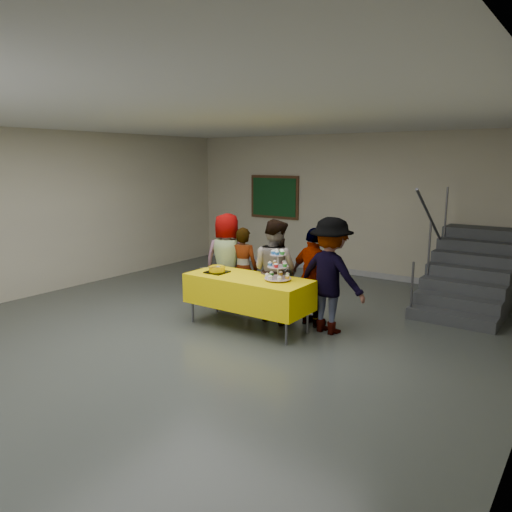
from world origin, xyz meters
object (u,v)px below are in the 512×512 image
at_px(bear_cake, 217,269).
at_px(noticeboard, 274,197).
at_px(cupcake_stand, 278,268).
at_px(schoolchild_a, 227,261).
at_px(schoolchild_e, 331,276).
at_px(staircase, 473,276).
at_px(schoolchild_b, 243,269).
at_px(bake_table, 248,291).
at_px(schoolchild_d, 314,277).
at_px(schoolchild_c, 275,271).

relative_size(bear_cake, noticeboard, 0.28).
xyz_separation_m(cupcake_stand, schoolchild_a, (-1.38, 0.58, -0.15)).
bearing_deg(schoolchild_e, schoolchild_a, 4.54).
height_order(cupcake_stand, schoolchild_e, schoolchild_e).
bearing_deg(noticeboard, cupcake_stand, -56.33).
bearing_deg(staircase, cupcake_stand, -121.39).
distance_m(bear_cake, schoolchild_b, 0.76).
distance_m(bake_table, schoolchild_b, 0.95).
relative_size(schoolchild_d, staircase, 0.62).
bearing_deg(bake_table, noticeboard, 118.40).
height_order(cupcake_stand, schoolchild_c, schoolchild_c).
height_order(schoolchild_b, schoolchild_c, schoolchild_c).
xyz_separation_m(bake_table, noticeboard, (-2.22, 4.11, 1.04)).
distance_m(schoolchild_b, schoolchild_e, 1.70).
relative_size(schoolchild_b, schoolchild_d, 0.93).
xyz_separation_m(schoolchild_e, staircase, (1.35, 2.74, -0.34)).
distance_m(bake_table, schoolchild_e, 1.22).
bearing_deg(cupcake_stand, staircase, 58.61).
bearing_deg(schoolchild_e, schoolchild_c, 8.76).
distance_m(bear_cake, staircase, 4.46).
xyz_separation_m(schoolchild_b, schoolchild_c, (0.75, -0.19, 0.10)).
bearing_deg(schoolchild_a, noticeboard, -87.29).
distance_m(schoolchild_c, noticeboard, 4.36).
bearing_deg(schoolchild_e, schoolchild_d, -12.17).
distance_m(bake_table, schoolchild_d, 1.00).
xyz_separation_m(bear_cake, noticeboard, (-1.67, 4.15, 0.77)).
relative_size(bake_table, schoolchild_b, 1.36).
height_order(schoolchild_a, noticeboard, noticeboard).
bearing_deg(schoolchild_c, schoolchild_e, -171.48).
relative_size(bake_table, staircase, 0.78).
relative_size(cupcake_stand, schoolchild_e, 0.27).
bearing_deg(cupcake_stand, schoolchild_d, 65.86).
height_order(cupcake_stand, noticeboard, noticeboard).
bearing_deg(bake_table, schoolchild_e, 26.37).
height_order(schoolchild_c, schoolchild_e, schoolchild_e).
height_order(bake_table, schoolchild_d, schoolchild_d).
height_order(bake_table, schoolchild_c, schoolchild_c).
relative_size(bake_table, schoolchild_c, 1.19).
bearing_deg(schoolchild_e, cupcake_stand, 45.54).
bearing_deg(schoolchild_d, bear_cake, 42.21).
relative_size(schoolchild_c, staircase, 0.66).
relative_size(cupcake_stand, staircase, 0.19).
relative_size(schoolchild_c, schoolchild_d, 1.07).
distance_m(schoolchild_b, schoolchild_c, 0.77).
xyz_separation_m(schoolchild_d, noticeboard, (-2.95, 3.45, 0.86)).
relative_size(schoolchild_b, noticeboard, 1.06).
height_order(schoolchild_e, noticeboard, noticeboard).
xyz_separation_m(bake_table, staircase, (2.42, 3.27, -0.07)).
bearing_deg(schoolchild_c, bake_table, 84.06).
xyz_separation_m(cupcake_stand, schoolchild_e, (0.60, 0.46, -0.12)).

